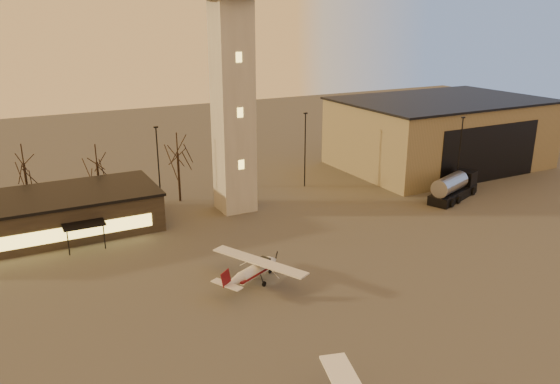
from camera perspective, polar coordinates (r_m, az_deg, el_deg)
name	(u,v)px	position (r m, az deg, el deg)	size (l,w,h in m)	color
ground	(395,328)	(42.96, 11.95, -13.75)	(220.00, 220.00, 0.00)	#413F3C
control_tower	(232,71)	(62.71, -5.04, 12.44)	(6.80, 6.80, 32.60)	#9F9C97
hangar	(440,132)	(87.81, 16.35, 6.00)	(30.60, 20.60, 10.30)	#847356
terminal	(35,217)	(62.84, -24.21, -2.37)	(25.40, 12.20, 4.30)	black
light_poles	(235,163)	(65.75, -4.72, 3.03)	(58.50, 12.25, 10.14)	black
tree_row	(100,158)	(69.45, -18.30, 3.43)	(37.20, 9.20, 8.80)	black
cessna_rear	(257,272)	(48.30, -2.45, -8.32)	(7.83, 9.34, 2.70)	silver
fuel_truck	(453,189)	(72.65, 17.66, 0.33)	(9.37, 5.61, 3.36)	black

